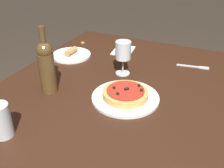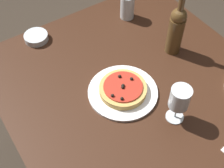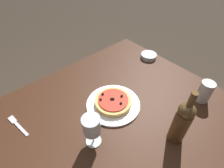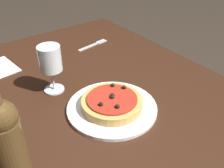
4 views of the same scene
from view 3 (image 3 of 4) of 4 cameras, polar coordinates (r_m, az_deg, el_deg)
name	(u,v)px [view 3 (image 3 of 4)]	position (r m, az deg, el deg)	size (l,w,h in m)	color
dining_table	(111,128)	(0.98, -0.20, -14.16)	(1.31, 1.09, 0.73)	#381E11
dinner_plate	(113,104)	(0.97, 0.38, -6.59)	(0.30, 0.30, 0.01)	white
pizza	(113,101)	(0.96, 0.38, -5.72)	(0.20, 0.20, 0.04)	tan
wine_glass	(92,126)	(0.75, -6.67, -13.56)	(0.08, 0.08, 0.17)	silver
wine_bottle	(182,122)	(0.81, 21.80, -11.39)	(0.07, 0.07, 0.30)	brown
water_cup	(205,92)	(1.08, 28.05, -2.23)	(0.07, 0.07, 0.13)	silver
side_bowl	(149,56)	(1.34, 11.89, 8.98)	(0.12, 0.12, 0.03)	silver
fork	(17,125)	(1.02, -28.54, -11.56)	(0.05, 0.17, 0.00)	silver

